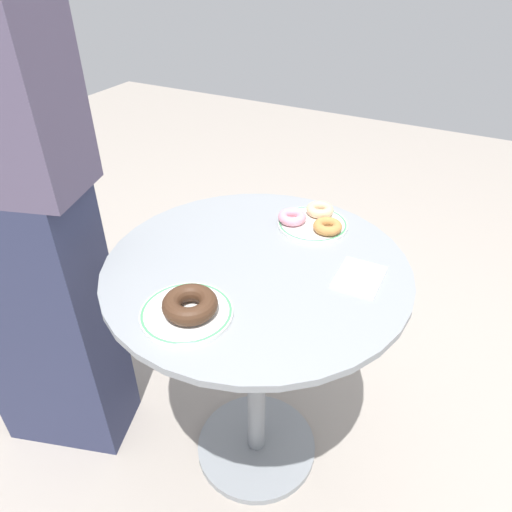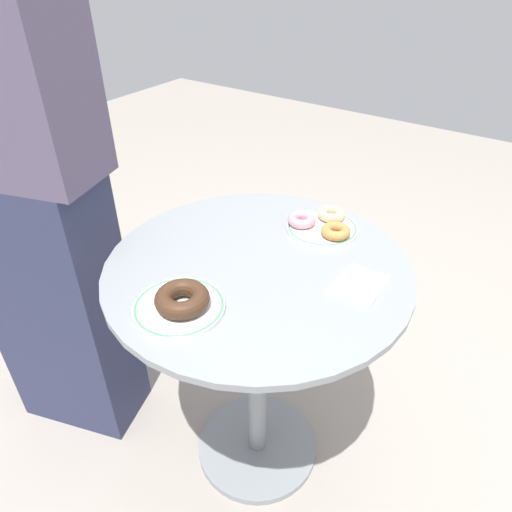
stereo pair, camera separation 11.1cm
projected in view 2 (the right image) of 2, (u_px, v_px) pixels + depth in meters
The scene contains 10 objects.
ground_plane at pixel (257, 449), 1.60m from camera, with size 7.00×7.00×0.02m, color #9E9389.
cafe_table at pixel (258, 334), 1.29m from camera, with size 0.76×0.76×0.77m.
plate_left at pixel (179, 307), 1.02m from camera, with size 0.20×0.20×0.01m.
plate_right at pixel (322, 228), 1.29m from camera, with size 0.19×0.19×0.01m.
donut_chocolate at pixel (182, 299), 1.00m from camera, with size 0.12×0.12×0.04m, color #422819.
donut_glazed at pixel (331, 214), 1.31m from camera, with size 0.08×0.08×0.03m, color #E0B789.
donut_pink_frosted at pixel (302, 220), 1.29m from camera, with size 0.08×0.08×0.03m, color pink.
donut_old_fashioned at pixel (336, 231), 1.24m from camera, with size 0.08×0.08×0.03m, color #BC7F42.
paper_napkin at pixel (359, 285), 1.09m from camera, with size 0.13×0.10×0.01m, color white.
person_figure at pixel (27, 198), 1.27m from camera, with size 0.35×0.50×1.74m.
Camera 2 is at (-0.78, -0.53, 1.44)m, focal length 32.98 mm.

